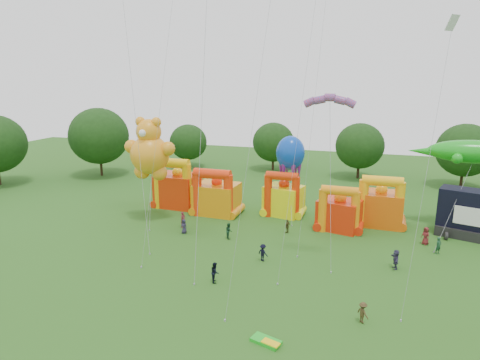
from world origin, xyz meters
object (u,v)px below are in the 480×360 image
(bouncy_castle_0, at_px, (177,188))
(spectator_4, at_px, (287,226))
(bouncy_castle_2, at_px, (283,198))
(octopus_kite, at_px, (290,172))
(teddy_bear_kite, at_px, (150,162))
(gecko_kite, at_px, (460,191))
(spectator_0, at_px, (184,226))

(bouncy_castle_0, distance_m, spectator_4, 17.40)
(bouncy_castle_2, distance_m, octopus_kite, 3.49)
(teddy_bear_kite, bearing_deg, gecko_kite, 9.30)
(teddy_bear_kite, bearing_deg, bouncy_castle_2, 25.40)
(teddy_bear_kite, distance_m, gecko_kite, 35.30)
(bouncy_castle_0, height_order, gecko_kite, gecko_kite)
(teddy_bear_kite, xyz_separation_m, octopus_kite, (15.71, 7.21, -1.75))
(bouncy_castle_2, relative_size, teddy_bear_kite, 0.46)
(gecko_kite, bearing_deg, spectator_4, -165.09)
(bouncy_castle_0, bearing_deg, spectator_0, -60.09)
(gecko_kite, relative_size, octopus_kite, 1.29)
(bouncy_castle_0, distance_m, spectator_0, 10.72)
(octopus_kite, bearing_deg, bouncy_castle_0, -176.71)
(bouncy_castle_0, xyz_separation_m, gecko_kite, (34.45, -0.63, 2.57))
(bouncy_castle_0, relative_size, gecko_kite, 0.53)
(gecko_kite, distance_m, spectator_0, 30.71)
(teddy_bear_kite, distance_m, spectator_0, 9.08)
(spectator_0, bearing_deg, gecko_kite, 29.77)
(gecko_kite, distance_m, spectator_4, 19.16)
(bouncy_castle_0, relative_size, spectator_4, 4.38)
(octopus_kite, xyz_separation_m, spectator_0, (-10.13, -10.04, -4.83))
(bouncy_castle_2, bearing_deg, spectator_0, -133.25)
(bouncy_castle_2, distance_m, gecko_kite, 20.12)
(octopus_kite, bearing_deg, spectator_0, -135.25)
(spectator_0, distance_m, spectator_4, 11.77)
(gecko_kite, height_order, octopus_kite, gecko_kite)
(bouncy_castle_0, bearing_deg, teddy_bear_kite, -92.84)
(spectator_0, bearing_deg, spectator_4, 31.97)
(bouncy_castle_0, height_order, teddy_bear_kite, teddy_bear_kite)
(bouncy_castle_0, distance_m, teddy_bear_kite, 7.93)
(bouncy_castle_2, relative_size, spectator_0, 3.57)
(teddy_bear_kite, height_order, spectator_4, teddy_bear_kite)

